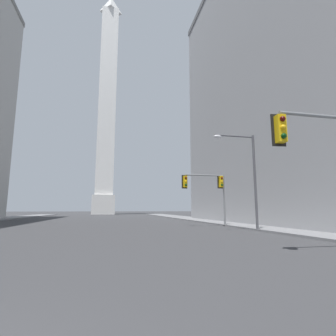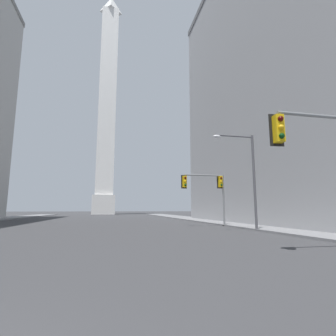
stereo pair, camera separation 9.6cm
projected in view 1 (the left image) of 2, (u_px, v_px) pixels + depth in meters
The scene contains 5 objects.
sidewalk_right at pixel (216, 221), 33.98m from camera, with size 5.00×101.91×0.15m, color slate.
building_right at pixel (329, 77), 32.85m from camera, with size 25.04×38.14×36.04m.
obelisk at pixel (107, 103), 88.99m from camera, with size 7.03×7.03×77.85m.
traffic_light_mid_right at pixel (210, 187), 25.85m from camera, with size 4.51×0.52×5.05m.
street_lamp at pixel (248, 170), 20.50m from camera, with size 3.45×0.36×7.49m.
Camera 1 is at (2.29, -1.97, 1.64)m, focal length 28.00 mm.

